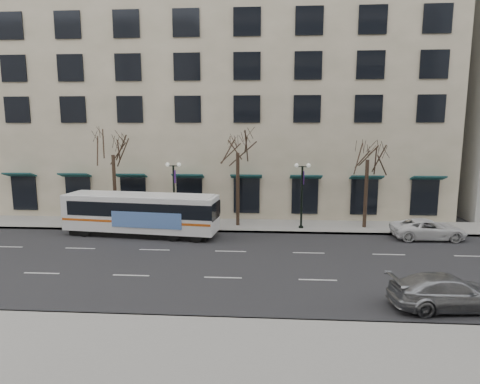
# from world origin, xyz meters

# --- Properties ---
(ground) EXTENTS (160.00, 160.00, 0.00)m
(ground) POSITION_xyz_m (0.00, 0.00, 0.00)
(ground) COLOR black
(ground) RESTS_ON ground
(sidewalk_far) EXTENTS (80.00, 4.00, 0.15)m
(sidewalk_far) POSITION_xyz_m (5.00, 9.00, 0.07)
(sidewalk_far) COLOR gray
(sidewalk_far) RESTS_ON ground
(building_hotel) EXTENTS (40.00, 20.00, 24.00)m
(building_hotel) POSITION_xyz_m (-2.00, 21.00, 12.00)
(building_hotel) COLOR tan
(building_hotel) RESTS_ON ground
(tree_far_left) EXTENTS (3.60, 3.60, 8.34)m
(tree_far_left) POSITION_xyz_m (-10.00, 8.80, 6.70)
(tree_far_left) COLOR black
(tree_far_left) RESTS_ON ground
(tree_far_mid) EXTENTS (3.60, 3.60, 8.55)m
(tree_far_mid) POSITION_xyz_m (0.00, 8.80, 6.91)
(tree_far_mid) COLOR black
(tree_far_mid) RESTS_ON ground
(tree_far_right) EXTENTS (3.60, 3.60, 8.06)m
(tree_far_right) POSITION_xyz_m (10.00, 8.80, 6.42)
(tree_far_right) COLOR black
(tree_far_right) RESTS_ON ground
(lamp_post_left) EXTENTS (1.22, 0.45, 5.21)m
(lamp_post_left) POSITION_xyz_m (-4.99, 8.20, 2.94)
(lamp_post_left) COLOR black
(lamp_post_left) RESTS_ON ground
(lamp_post_right) EXTENTS (1.22, 0.45, 5.21)m
(lamp_post_right) POSITION_xyz_m (5.01, 8.20, 2.94)
(lamp_post_right) COLOR black
(lamp_post_right) RESTS_ON ground
(city_bus) EXTENTS (11.62, 3.81, 3.09)m
(city_bus) POSITION_xyz_m (-6.87, 5.79, 1.69)
(city_bus) COLOR silver
(city_bus) RESTS_ON ground
(silver_car) EXTENTS (5.34, 2.60, 1.50)m
(silver_car) POSITION_xyz_m (10.32, -5.25, 0.75)
(silver_car) COLOR #939599
(silver_car) RESTS_ON ground
(white_pickup) EXTENTS (5.17, 2.52, 1.42)m
(white_pickup) POSITION_xyz_m (13.87, 6.20, 0.71)
(white_pickup) COLOR silver
(white_pickup) RESTS_ON ground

